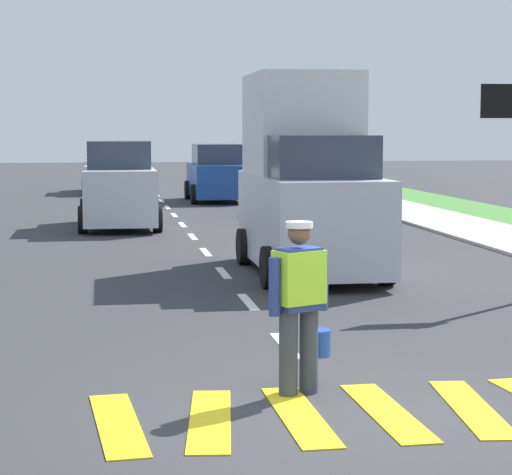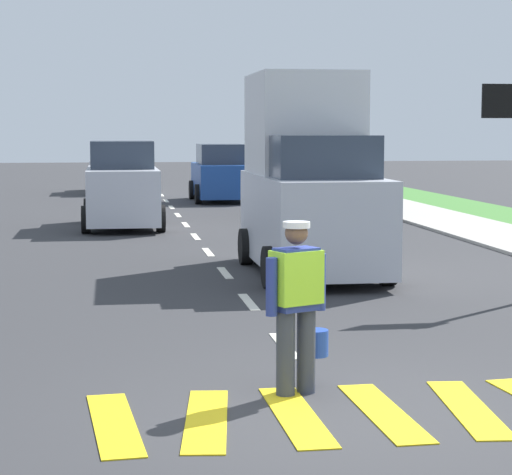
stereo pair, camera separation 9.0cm
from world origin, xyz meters
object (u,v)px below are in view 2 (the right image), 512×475
(delivery_truck, at_px, (310,182))
(car_parked_far, at_px, (323,182))
(car_outgoing_far, at_px, (221,175))
(car_oncoming_third, at_px, (111,169))
(road_worker, at_px, (298,298))
(car_oncoming_second, at_px, (122,187))

(delivery_truck, xyz_separation_m, car_parked_far, (2.73, 11.39, -0.62))
(car_outgoing_far, relative_size, car_oncoming_third, 0.91)
(delivery_truck, bearing_deg, road_worker, -102.32)
(road_worker, relative_size, car_oncoming_third, 0.38)
(delivery_truck, distance_m, car_oncoming_third, 23.62)
(car_parked_far, bearing_deg, car_oncoming_third, 117.10)
(car_oncoming_third, xyz_separation_m, car_parked_far, (6.13, -11.97, 0.04))
(delivery_truck, relative_size, car_parked_far, 1.08)
(car_oncoming_third, distance_m, car_parked_far, 13.45)
(road_worker, relative_size, delivery_truck, 0.36)
(road_worker, bearing_deg, car_parked_far, 77.01)
(road_worker, height_order, delivery_truck, delivery_truck)
(road_worker, relative_size, car_oncoming_second, 0.40)
(road_worker, height_order, car_oncoming_second, car_oncoming_second)
(delivery_truck, xyz_separation_m, car_outgoing_far, (0.41, 17.69, -0.67))
(car_oncoming_third, bearing_deg, car_outgoing_far, -56.13)
(car_outgoing_far, xyz_separation_m, car_parked_far, (2.31, -6.29, 0.05))
(car_oncoming_second, height_order, car_parked_far, car_oncoming_second)
(car_oncoming_third, bearing_deg, car_oncoming_second, -89.09)
(road_worker, bearing_deg, delivery_truck, 77.68)
(car_outgoing_far, distance_m, car_parked_far, 6.70)
(car_outgoing_far, height_order, car_parked_far, car_parked_far)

